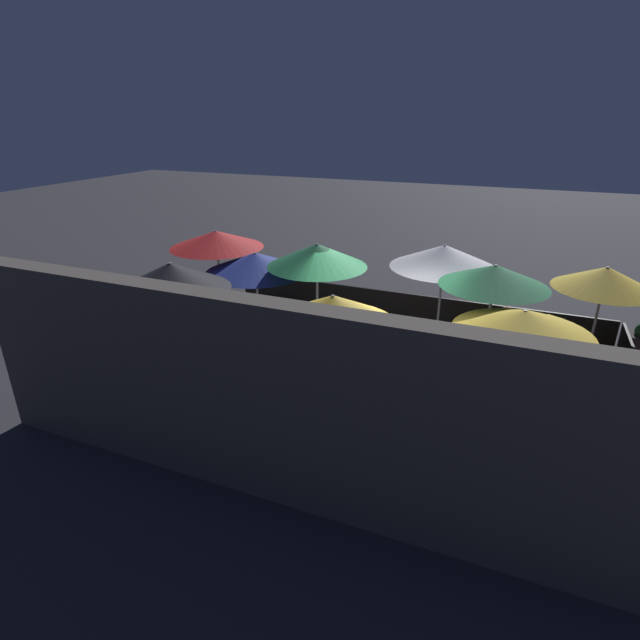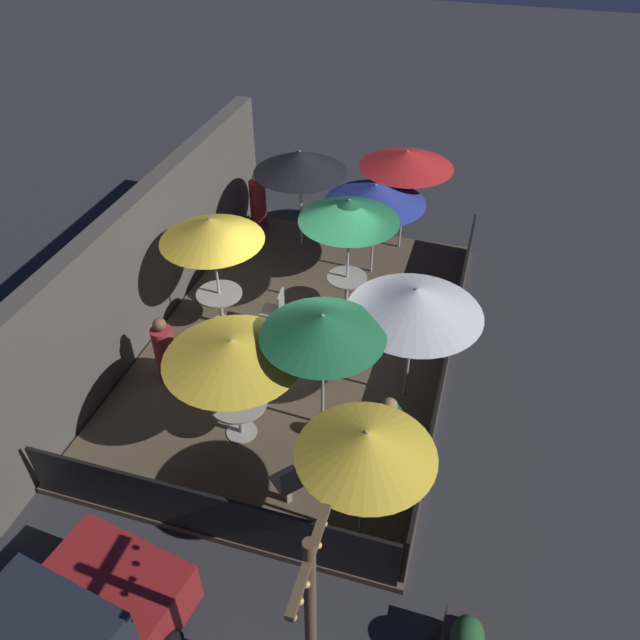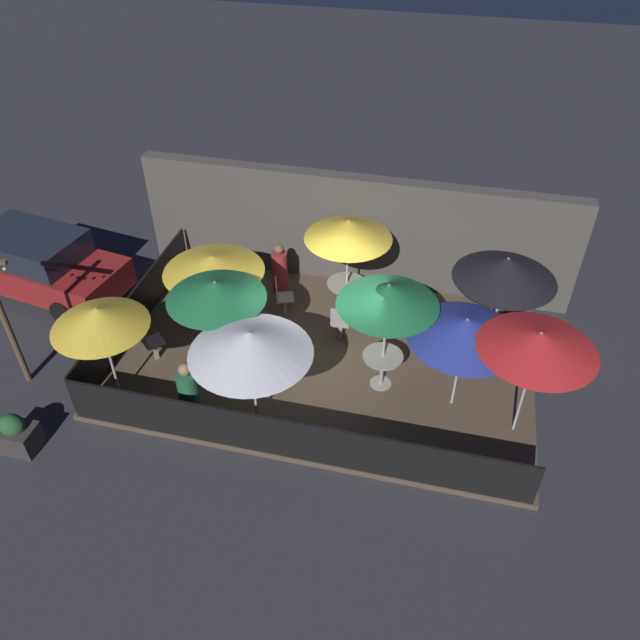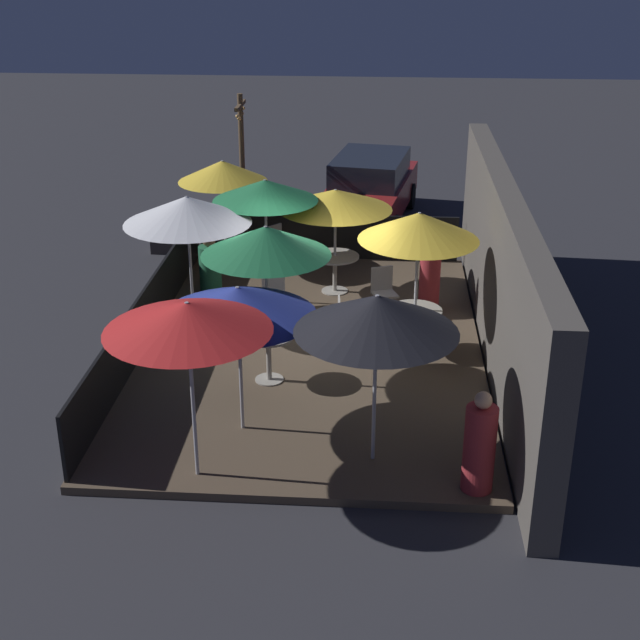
% 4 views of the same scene
% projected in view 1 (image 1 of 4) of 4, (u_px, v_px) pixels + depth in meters
% --- Properties ---
extents(ground_plane, '(60.00, 60.00, 0.00)m').
position_uv_depth(ground_plane, '(370.00, 393.00, 9.36)').
color(ground_plane, '#2D2D33').
extents(patio_deck, '(8.70, 5.62, 0.12)m').
position_uv_depth(patio_deck, '(370.00, 390.00, 9.34)').
color(patio_deck, brown).
rests_on(patio_deck, ground_plane).
extents(building_wall, '(10.30, 0.36, 2.83)m').
position_uv_depth(building_wall, '(302.00, 412.00, 6.23)').
color(building_wall, '#4C4742').
rests_on(building_wall, ground_plane).
extents(fence_front, '(8.50, 0.05, 0.95)m').
position_uv_depth(fence_front, '(406.00, 313.00, 11.49)').
color(fence_front, black).
rests_on(fence_front, patio_deck).
extents(patio_umbrella_0, '(1.91, 1.91, 2.38)m').
position_uv_depth(patio_umbrella_0, '(333.00, 310.00, 7.08)').
color(patio_umbrella_0, '#B2B2B7').
rests_on(patio_umbrella_0, patio_deck).
extents(patio_umbrella_1, '(1.91, 1.91, 2.49)m').
position_uv_depth(patio_umbrella_1, '(317.00, 255.00, 9.37)').
color(patio_umbrella_1, '#B2B2B7').
rests_on(patio_umbrella_1, patio_deck).
extents(patio_umbrella_2, '(2.12, 2.12, 2.01)m').
position_uv_depth(patio_umbrella_2, '(524.00, 322.00, 7.54)').
color(patio_umbrella_2, '#B2B2B7').
rests_on(patio_umbrella_2, patio_deck).
extents(patio_umbrella_3, '(2.11, 2.11, 2.12)m').
position_uv_depth(patio_umbrella_3, '(256.00, 263.00, 10.18)').
color(patio_umbrella_3, '#B2B2B7').
rests_on(patio_umbrella_3, patio_deck).
extents(patio_umbrella_4, '(1.90, 1.90, 2.32)m').
position_uv_depth(patio_umbrella_4, '(495.00, 276.00, 8.67)').
color(patio_umbrella_4, '#B2B2B7').
rests_on(patio_umbrella_4, patio_deck).
extents(patio_umbrella_5, '(2.04, 2.04, 2.38)m').
position_uv_depth(patio_umbrella_5, '(216.00, 239.00, 10.84)').
color(patio_umbrella_5, '#B2B2B7').
rests_on(patio_umbrella_5, patio_deck).
extents(patio_umbrella_6, '(2.18, 2.18, 2.29)m').
position_uv_depth(patio_umbrella_6, '(444.00, 256.00, 10.08)').
color(patio_umbrella_6, '#B2B2B7').
rests_on(patio_umbrella_6, patio_deck).
extents(patio_umbrella_7, '(1.78, 1.78, 2.20)m').
position_uv_depth(patio_umbrella_7, '(605.00, 278.00, 9.00)').
color(patio_umbrella_7, '#B2B2B7').
rests_on(patio_umbrella_7, patio_deck).
extents(patio_umbrella_8, '(2.07, 2.07, 2.33)m').
position_uv_depth(patio_umbrella_8, '(172.00, 276.00, 8.79)').
color(patio_umbrella_8, '#B2B2B7').
rests_on(patio_umbrella_8, patio_deck).
extents(dining_table_0, '(0.89, 0.89, 0.75)m').
position_uv_depth(dining_table_0, '(332.00, 404.00, 7.69)').
color(dining_table_0, '#9E998E').
rests_on(dining_table_0, patio_deck).
extents(dining_table_1, '(0.80, 0.80, 0.77)m').
position_uv_depth(dining_table_1, '(317.00, 335.00, 10.01)').
color(dining_table_1, '#9E998E').
rests_on(dining_table_1, patio_deck).
extents(dining_table_2, '(0.92, 0.92, 0.73)m').
position_uv_depth(dining_table_2, '(512.00, 393.00, 8.02)').
color(dining_table_2, '#9E998E').
rests_on(dining_table_2, patio_deck).
extents(patio_chair_0, '(0.43, 0.43, 0.94)m').
position_uv_depth(patio_chair_0, '(350.00, 375.00, 8.70)').
color(patio_chair_0, gray).
rests_on(patio_chair_0, patio_deck).
extents(patio_chair_1, '(0.51, 0.51, 0.92)m').
position_uv_depth(patio_chair_1, '(428.00, 412.00, 7.66)').
color(patio_chair_1, gray).
rests_on(patio_chair_1, patio_deck).
extents(patio_chair_2, '(0.43, 0.43, 0.95)m').
position_uv_depth(patio_chair_2, '(419.00, 353.00, 9.47)').
color(patio_chair_2, gray).
rests_on(patio_chair_2, patio_deck).
extents(patio_chair_3, '(0.56, 0.56, 0.93)m').
position_uv_depth(patio_chair_3, '(580.00, 375.00, 8.70)').
color(patio_chair_3, gray).
rests_on(patio_chair_3, patio_deck).
extents(patron_0, '(0.56, 0.56, 1.20)m').
position_uv_depth(patron_0, '(504.00, 337.00, 10.14)').
color(patron_0, '#236642').
rests_on(patron_0, patio_deck).
extents(patron_1, '(0.52, 0.52, 1.36)m').
position_uv_depth(patron_1, '(104.00, 377.00, 8.46)').
color(patron_1, maroon).
rests_on(patron_1, patio_deck).
extents(patron_2, '(0.53, 0.53, 1.32)m').
position_uv_depth(patron_2, '(438.00, 441.00, 6.83)').
color(patron_2, maroon).
rests_on(patron_2, patio_deck).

